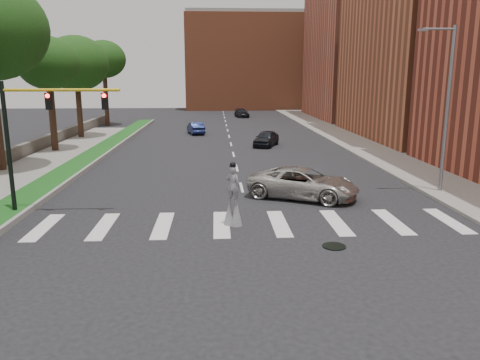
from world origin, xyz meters
TOP-DOWN VIEW (x-y plane):
  - ground_plane at (0.00, 0.00)m, footprint 160.00×160.00m
  - grass_median at (-11.50, 20.00)m, footprint 2.00×60.00m
  - median_curb at (-10.45, 20.00)m, footprint 0.20×60.00m
  - sidewalk_left at (-14.50, 10.00)m, footprint 4.00×60.00m
  - sidewalk_right at (12.50, 25.00)m, footprint 5.00×90.00m
  - stone_wall at (-17.00, 22.00)m, footprint 0.50×56.00m
  - manhole at (3.00, -2.00)m, footprint 0.90×0.90m
  - building_mid at (22.00, 30.00)m, footprint 16.00×22.00m
  - building_far at (22.00, 54.00)m, footprint 16.00×22.00m
  - building_backdrop at (6.00, 78.00)m, footprint 26.00×14.00m
  - streetlight at (10.90, 6.00)m, footprint 2.05×0.20m
  - traffic_signal at (-9.78, 3.00)m, footprint 5.30×0.23m
  - stilt_performer at (-0.78, 0.88)m, footprint 0.81×0.64m
  - suv_crossing at (3.16, 5.40)m, footprint 6.43×5.00m
  - car_near at (3.26, 24.63)m, footprint 3.14×4.60m
  - car_mid at (-3.71, 34.48)m, footprint 2.31×4.33m
  - car_far at (2.77, 56.52)m, footprint 2.45×4.70m
  - tree_3 at (-15.33, 22.02)m, footprint 5.15×5.15m
  - tree_4 at (-15.61, 31.10)m, footprint 6.56×6.56m
  - tree_5 at (-15.79, 44.38)m, footprint 5.65×5.65m

SIDE VIEW (x-z plane):
  - ground_plane at x=0.00m, z-range 0.00..0.00m
  - manhole at x=3.00m, z-range 0.00..0.04m
  - sidewalk_left at x=-14.50m, z-range 0.00..0.18m
  - sidewalk_right at x=12.50m, z-range 0.00..0.18m
  - grass_median at x=-11.50m, z-range 0.00..0.25m
  - median_curb at x=-10.45m, z-range 0.00..0.28m
  - stone_wall at x=-17.00m, z-range 0.00..1.10m
  - car_far at x=2.77m, z-range 0.00..1.30m
  - car_mid at x=-3.71m, z-range 0.00..1.35m
  - car_near at x=3.26m, z-range 0.00..1.46m
  - suv_crossing at x=3.16m, z-range 0.00..1.62m
  - stilt_performer at x=-0.78m, z-range -0.32..2.51m
  - traffic_signal at x=-9.78m, z-range 1.05..7.25m
  - streetlight at x=10.90m, z-range 0.40..9.40m
  - tree_3 at x=-15.33m, z-range 2.58..12.25m
  - tree_4 at x=-15.61m, z-range 2.42..12.91m
  - tree_5 at x=-15.79m, z-range 3.02..14.00m
  - building_backdrop at x=6.00m, z-range 0.00..18.00m
  - building_far at x=22.00m, z-range 0.00..20.00m
  - building_mid at x=22.00m, z-range 0.00..24.00m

